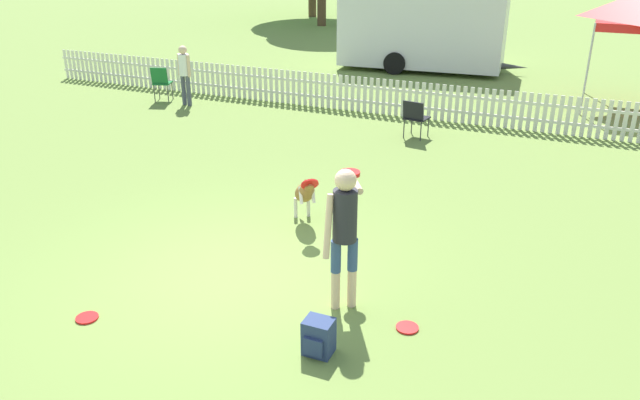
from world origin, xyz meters
TOP-DOWN VIEW (x-y plane):
  - ground_plane at (0.00, 0.00)m, footprint 240.00×240.00m
  - handler_person at (1.56, -0.09)m, footprint 0.56×1.15m
  - leaping_dog at (0.20, 1.77)m, footprint 0.72×0.90m
  - frisbee_near_handler at (2.41, -0.27)m, footprint 0.26×0.26m
  - frisbee_near_dog at (-1.07, -1.56)m, footprint 0.26×0.26m
  - backpack_on_grass at (1.66, -1.07)m, footprint 0.31×0.29m
  - picket_fence at (0.00, 8.16)m, footprint 21.54×0.04m
  - folding_chair_blue_left at (-6.34, 7.02)m, footprint 0.55×0.56m
  - folding_chair_center at (0.56, 6.61)m, footprint 0.54×0.55m
  - spectator_standing at (-5.55, 6.96)m, footprint 0.41×0.27m
  - equipment_trailer at (-1.23, 13.80)m, footprint 5.92×2.56m

SIDE VIEW (x-z plane):
  - ground_plane at x=0.00m, z-range 0.00..0.00m
  - frisbee_near_handler at x=2.41m, z-range 0.00..0.02m
  - frisbee_near_dog at x=-1.07m, z-range 0.00..0.02m
  - backpack_on_grass at x=1.66m, z-range 0.00..0.40m
  - picket_fence at x=0.00m, z-range 0.00..0.87m
  - folding_chair_center at x=0.56m, z-range 0.08..0.92m
  - leaping_dog at x=0.20m, z-range 0.07..0.97m
  - folding_chair_blue_left at x=-6.34m, z-range 0.09..1.01m
  - spectator_standing at x=-5.55m, z-range 0.15..1.66m
  - handler_person at x=1.56m, z-range 0.23..1.99m
  - equipment_trailer at x=-1.23m, z-range 0.07..2.61m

